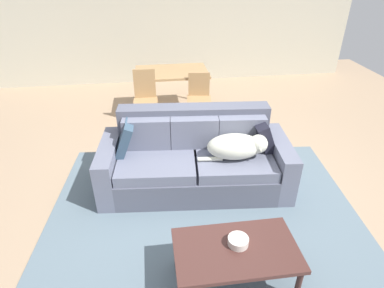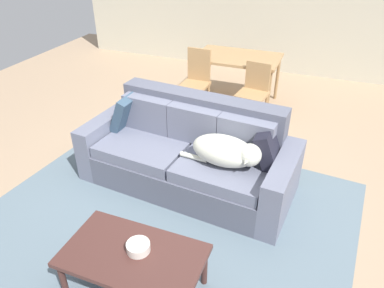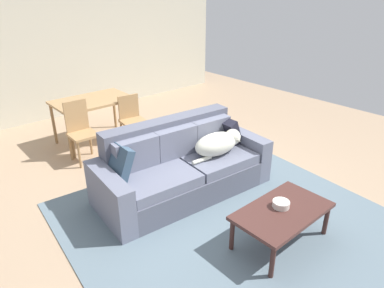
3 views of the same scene
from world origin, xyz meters
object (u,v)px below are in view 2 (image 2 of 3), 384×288
object	(u,v)px
dog_on_left_cushion	(227,151)
couch	(190,155)
throw_pillow_by_right_arm	(269,148)
dining_table	(238,61)
dining_chair_near_right	(254,90)
dining_chair_near_left	(196,79)
bowl_on_coffee_table	(138,247)
coffee_table	(133,258)
throw_pillow_by_left_arm	(126,112)

from	to	relation	value
dog_on_left_cushion	couch	bearing A→B (deg)	161.01
throw_pillow_by_right_arm	dining_table	xyz separation A→B (m)	(-0.94, 2.29, 0.04)
dining_chair_near_right	dining_chair_near_left	bearing A→B (deg)	-175.90
dog_on_left_cushion	bowl_on_coffee_table	distance (m)	1.30
coffee_table	bowl_on_coffee_table	world-z (taller)	bowl_on_coffee_table
dining_chair_near_left	bowl_on_coffee_table	bearing A→B (deg)	-75.53
couch	throw_pillow_by_right_arm	world-z (taller)	couch
bowl_on_coffee_table	dining_chair_near_left	world-z (taller)	dining_chair_near_left
throw_pillow_by_left_arm	dining_chair_near_left	distance (m)	1.65
bowl_on_coffee_table	dining_chair_near_right	xyz separation A→B (m)	(0.15, 3.16, 0.04)
dining_chair_near_left	dining_chair_near_right	xyz separation A→B (m)	(0.90, -0.05, -0.03)
coffee_table	dining_table	distance (m)	3.80
coffee_table	dining_table	bearing A→B (deg)	93.56
dog_on_left_cushion	dining_chair_near_right	world-z (taller)	dining_chair_near_right
dog_on_left_cushion	dining_chair_near_right	bearing A→B (deg)	99.81
bowl_on_coffee_table	throw_pillow_by_left_arm	bearing A→B (deg)	122.25
throw_pillow_by_left_arm	bowl_on_coffee_table	size ratio (longest dim) A/B	2.29
throw_pillow_by_right_arm	bowl_on_coffee_table	distance (m)	1.61
bowl_on_coffee_table	dining_table	size ratio (longest dim) A/B	0.14
couch	bowl_on_coffee_table	xyz separation A→B (m)	(0.16, -1.46, 0.10)
bowl_on_coffee_table	dog_on_left_cushion	bearing A→B (deg)	76.02
throw_pillow_by_right_arm	bowl_on_coffee_table	size ratio (longest dim) A/B	2.07
couch	dining_table	xyz separation A→B (m)	(-0.10, 2.27, 0.34)
couch	throw_pillow_by_left_arm	world-z (taller)	couch
dog_on_left_cushion	dining_chair_near_right	size ratio (longest dim) A/B	0.94
throw_pillow_by_right_arm	dog_on_left_cushion	bearing A→B (deg)	-152.68
couch	bowl_on_coffee_table	distance (m)	1.48
throw_pillow_by_left_arm	throw_pillow_by_right_arm	bearing A→B (deg)	-4.99
couch	dining_chair_near_left	world-z (taller)	dining_chair_near_left
throw_pillow_by_left_arm	dining_table	world-z (taller)	throw_pillow_by_left_arm
couch	coffee_table	xyz separation A→B (m)	(0.14, -1.51, 0.02)
throw_pillow_by_left_arm	couch	bearing A→B (deg)	-8.67
throw_pillow_by_left_arm	coffee_table	distance (m)	1.93
throw_pillow_by_left_arm	coffee_table	bearing A→B (deg)	-59.12
dining_table	dining_chair_near_right	xyz separation A→B (m)	(0.41, -0.57, -0.20)
throw_pillow_by_right_arm	dining_chair_near_left	distance (m)	2.28
couch	dining_chair_near_left	xyz separation A→B (m)	(-0.58, 1.75, 0.17)
throw_pillow_by_right_arm	dining_table	world-z (taller)	throw_pillow_by_right_arm
couch	bowl_on_coffee_table	bearing A→B (deg)	-78.59
coffee_table	bowl_on_coffee_table	distance (m)	0.10
bowl_on_coffee_table	dining_table	world-z (taller)	dining_table
throw_pillow_by_left_arm	coffee_table	xyz separation A→B (m)	(0.98, -1.64, -0.30)
dog_on_left_cushion	coffee_table	bearing A→B (deg)	-99.58
bowl_on_coffee_table	dining_chair_near_left	bearing A→B (deg)	103.14
dining_chair_near_right	couch	bearing A→B (deg)	-93.16
dining_chair_near_left	dining_table	bearing A→B (deg)	48.14
couch	dining_chair_near_right	size ratio (longest dim) A/B	2.72
dog_on_left_cushion	throw_pillow_by_right_arm	distance (m)	0.42
throw_pillow_by_left_arm	dining_chair_near_right	distance (m)	1.95
couch	coffee_table	world-z (taller)	couch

